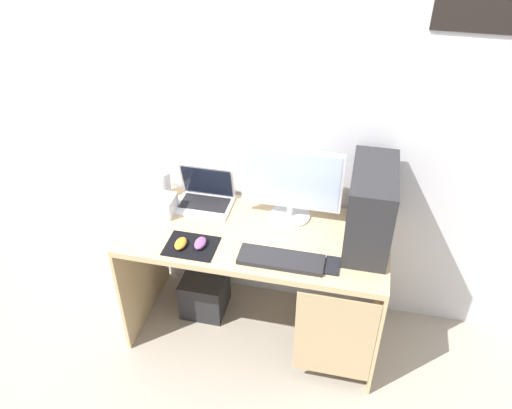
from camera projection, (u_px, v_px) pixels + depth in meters
name	position (u px, v px, depth m)	size (l,w,h in m)	color
ground_plane	(256.00, 328.00, 3.14)	(8.00, 8.00, 0.00)	#9E9384
wall_back	(272.00, 105.00, 2.66)	(4.00, 0.05, 2.60)	silver
desk	(259.00, 256.00, 2.78)	(1.38, 0.63, 0.74)	tan
pc_tower	(370.00, 208.00, 2.53)	(0.22, 0.46, 0.42)	#232326
monitor	(291.00, 185.00, 2.69)	(0.53, 0.22, 0.42)	silver
laptop	(205.00, 197.00, 2.89)	(0.31, 0.23, 0.23)	silver
speaker	(163.00, 184.00, 2.94)	(0.09, 0.09, 0.16)	white
projector	(157.00, 204.00, 2.83)	(0.20, 0.14, 0.10)	white
keyboard	(281.00, 260.00, 2.52)	(0.42, 0.14, 0.02)	#232326
mousepad	(191.00, 246.00, 2.61)	(0.26, 0.20, 0.01)	black
mouse_left	(200.00, 243.00, 2.60)	(0.06, 0.10, 0.03)	#8C4C99
mouse_right	(181.00, 243.00, 2.60)	(0.06, 0.10, 0.03)	orange
cell_phone	(332.00, 266.00, 2.49)	(0.07, 0.13, 0.01)	black
subwoofer	(205.00, 293.00, 3.19)	(0.26, 0.26, 0.26)	#232326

